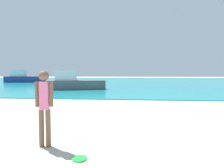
# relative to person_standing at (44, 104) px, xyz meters

# --- Properties ---
(water) EXTENTS (160.00, 60.00, 0.06)m
(water) POSITION_rel_person_standing_xyz_m (1.58, 36.89, -0.87)
(water) COLOR teal
(water) RESTS_ON ground
(person_standing) EXTENTS (0.36, 0.21, 1.58)m
(person_standing) POSITION_rel_person_standing_xyz_m (0.00, 0.00, 0.00)
(person_standing) COLOR brown
(person_standing) RESTS_ON ground
(frisbee) EXTENTS (0.26, 0.26, 0.03)m
(frisbee) POSITION_rel_person_standing_xyz_m (0.87, -0.49, -0.89)
(frisbee) COLOR green
(frisbee) RESTS_ON ground
(boat_near) EXTENTS (5.55, 2.99, 1.80)m
(boat_near) POSITION_rel_person_standing_xyz_m (-3.38, 13.13, -0.22)
(boat_near) COLOR #4C4C51
(boat_near) RESTS_ON water
(boat_far) EXTENTS (6.62, 3.28, 2.15)m
(boat_far) POSITION_rel_person_standing_xyz_m (-16.49, 26.64, -0.10)
(boat_far) COLOR navy
(boat_far) RESTS_ON water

